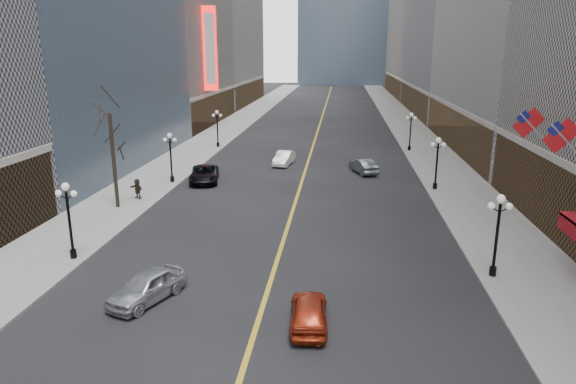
% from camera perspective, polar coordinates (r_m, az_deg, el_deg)
% --- Properties ---
extents(sidewalk_east, '(6.00, 230.00, 0.15)m').
position_cam_1_polar(sidewalk_east, '(68.18, 14.75, 5.05)').
color(sidewalk_east, gray).
rests_on(sidewalk_east, ground).
extents(sidewalk_west, '(6.00, 230.00, 0.15)m').
position_cam_1_polar(sidewalk_west, '(69.59, -8.77, 5.58)').
color(sidewalk_west, gray).
rests_on(sidewalk_west, ground).
extents(lane_line, '(0.25, 200.00, 0.02)m').
position_cam_1_polar(lane_line, '(77.31, 3.28, 6.67)').
color(lane_line, gold).
rests_on(lane_line, ground).
extents(streetlamp_east_1, '(1.26, 0.44, 4.52)m').
position_cam_1_polar(streetlamp_east_1, '(29.01, 22.29, -3.62)').
color(streetlamp_east_1, black).
rests_on(streetlamp_east_1, sidewalk_east).
extents(streetlamp_east_2, '(1.26, 0.44, 4.52)m').
position_cam_1_polar(streetlamp_east_2, '(45.97, 16.24, 3.67)').
color(streetlamp_east_2, black).
rests_on(streetlamp_east_2, sidewalk_east).
extents(streetlamp_east_3, '(1.26, 0.44, 4.52)m').
position_cam_1_polar(streetlamp_east_3, '(63.51, 13.47, 6.98)').
color(streetlamp_east_3, black).
rests_on(streetlamp_east_3, sidewalk_east).
extents(streetlamp_west_1, '(1.26, 0.44, 4.52)m').
position_cam_1_polar(streetlamp_west_1, '(31.72, -23.21, -2.14)').
color(streetlamp_west_1, black).
rests_on(streetlamp_west_1, sidewalk_west).
extents(streetlamp_west_2, '(1.26, 0.44, 4.52)m').
position_cam_1_polar(streetlamp_west_2, '(47.73, -12.92, 4.32)').
color(streetlamp_west_2, black).
rests_on(streetlamp_west_2, sidewalk_west).
extents(streetlamp_west_3, '(1.26, 0.44, 4.52)m').
position_cam_1_polar(streetlamp_west_3, '(64.79, -7.86, 7.42)').
color(streetlamp_west_3, black).
rests_on(streetlamp_west_3, sidewalk_west).
extents(flag_4, '(2.87, 0.12, 2.87)m').
position_cam_1_polar(flag_4, '(31.03, 28.37, 5.23)').
color(flag_4, '#B2B2B7').
rests_on(flag_4, ground).
extents(flag_5, '(2.87, 0.12, 2.87)m').
position_cam_1_polar(flag_5, '(35.65, 25.41, 6.69)').
color(flag_5, '#B2B2B7').
rests_on(flag_5, ground).
extents(theatre_marquee, '(2.00, 0.55, 12.00)m').
position_cam_1_polar(theatre_marquee, '(78.75, -8.64, 15.44)').
color(theatre_marquee, red).
rests_on(theatre_marquee, ground).
extents(tree_west_far, '(3.60, 3.60, 7.92)m').
position_cam_1_polar(tree_west_far, '(40.49, -19.10, 6.71)').
color(tree_west_far, '#2D231C').
rests_on(tree_west_far, sidewalk_west).
extents(car_nb_near, '(3.33, 4.71, 1.49)m').
position_cam_1_polar(car_nb_near, '(26.23, -15.40, -10.09)').
color(car_nb_near, '#B8BBC0').
rests_on(car_nb_near, ground).
extents(car_nb_mid, '(2.11, 4.54, 1.44)m').
position_cam_1_polar(car_nb_mid, '(54.76, -0.45, 3.78)').
color(car_nb_mid, white).
rests_on(car_nb_mid, ground).
extents(car_nb_far, '(3.50, 5.79, 1.50)m').
position_cam_1_polar(car_nb_far, '(48.16, -9.29, 1.99)').
color(car_nb_far, black).
rests_on(car_nb_far, ground).
extents(car_sb_mid, '(1.88, 4.16, 1.39)m').
position_cam_1_polar(car_sb_mid, '(23.27, 2.33, -13.10)').
color(car_sb_mid, maroon).
rests_on(car_sb_mid, ground).
extents(car_sb_far, '(2.93, 4.61, 1.44)m').
position_cam_1_polar(car_sb_far, '(51.60, 8.36, 2.89)').
color(car_sb_far, '#575C5F').
rests_on(car_sb_far, ground).
extents(ped_west_far, '(1.52, 1.19, 1.65)m').
position_cam_1_polar(ped_west_far, '(43.39, -16.41, 0.36)').
color(ped_west_far, black).
rests_on(ped_west_far, sidewalk_west).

